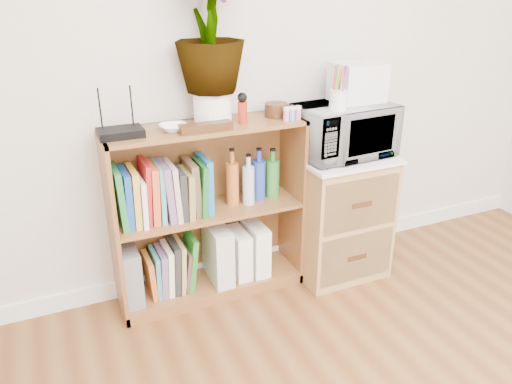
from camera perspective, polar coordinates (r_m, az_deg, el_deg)
skirting_board at (r=3.05m, az=0.28°, el=-7.41°), size 4.00×0.02×0.10m
bookshelf at (r=2.63m, az=-5.44°, el=-2.43°), size 1.00×0.30×0.95m
wicker_unit at (r=2.92m, az=9.23°, el=-2.60°), size 0.50×0.45×0.70m
microwave at (r=2.73m, az=10.03°, el=6.96°), size 0.52×0.37×0.28m
pen_cup at (r=2.57m, az=9.38°, el=10.33°), size 0.09×0.09×0.10m
small_appliance at (r=2.77m, az=11.51°, el=12.21°), size 0.26×0.21×0.20m
router at (r=2.35m, az=-15.23°, el=6.56°), size 0.20×0.14×0.04m
white_bowl at (r=2.38m, az=-9.41°, el=7.27°), size 0.13×0.13×0.03m
plant_pot at (r=2.47m, az=-4.98°, el=9.58°), size 0.18×0.18×0.16m
potted_plant at (r=2.41m, az=-5.30°, el=18.23°), size 0.33×0.33×0.59m
trinket_box at (r=2.35m, az=-5.74°, el=7.37°), size 0.25×0.06×0.04m
kokeshi_doll at (r=2.47m, az=-1.57°, el=9.05°), size 0.05×0.05×0.11m
wooden_bowl at (r=2.60m, az=2.32°, el=9.36°), size 0.12×0.12×0.07m
paint_jars at (r=2.53m, az=4.15°, el=8.74°), size 0.10×0.04×0.05m
file_box at (r=2.67m, az=-14.21°, el=-8.98°), size 0.09×0.24×0.30m
magazine_holder_left at (r=2.74m, az=-4.38°, el=-6.96°), size 0.10×0.26×0.32m
magazine_holder_mid at (r=2.79m, az=-2.00°, el=-6.95°), size 0.08×0.21×0.27m
magazine_holder_right at (r=2.82m, az=-0.05°, el=-6.35°), size 0.09×0.23×0.29m
cookbooks at (r=2.50m, az=-10.55°, el=0.04°), size 0.47×0.20×0.31m
liquor_bottles at (r=2.65m, az=-0.20°, el=1.75°), size 0.31×0.07×0.30m
lower_books at (r=2.71m, az=-9.74°, el=-8.51°), size 0.27×0.19×0.30m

